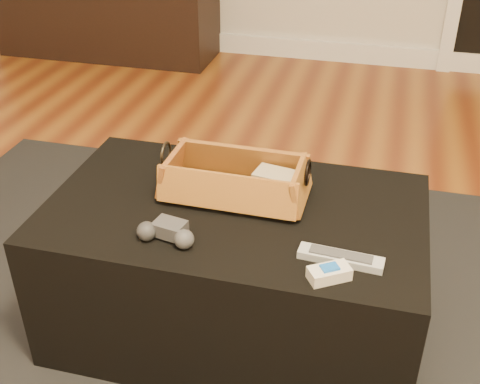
% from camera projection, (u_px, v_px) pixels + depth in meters
% --- Properties ---
extents(floor, '(5.00, 5.50, 0.01)m').
position_uv_depth(floor, '(147.00, 382.00, 1.64)').
color(floor, brown).
rests_on(floor, ground).
extents(baseboard, '(5.00, 0.04, 0.12)m').
position_uv_depth(baseboard, '(307.00, 49.00, 3.86)').
color(baseboard, white).
rests_on(baseboard, floor).
extents(media_cabinet, '(1.38, 0.45, 0.54)m').
position_uv_depth(media_cabinet, '(107.00, 12.00, 3.84)').
color(media_cabinet, black).
rests_on(media_cabinet, floor).
extents(area_rug, '(2.60, 2.00, 0.01)m').
position_uv_depth(area_rug, '(231.00, 336.00, 1.77)').
color(area_rug, black).
rests_on(area_rug, floor).
extents(ottoman, '(1.00, 0.60, 0.42)m').
position_uv_depth(ottoman, '(235.00, 269.00, 1.70)').
color(ottoman, black).
rests_on(ottoman, area_rug).
extents(tv_remote, '(0.21, 0.06, 0.02)m').
position_uv_depth(tv_remote, '(227.00, 190.00, 1.62)').
color(tv_remote, black).
rests_on(tv_remote, wicker_basket).
extents(cloth_bundle, '(0.12, 0.09, 0.06)m').
position_uv_depth(cloth_bundle, '(275.00, 182.00, 1.62)').
color(cloth_bundle, tan).
rests_on(cloth_bundle, wicker_basket).
extents(wicker_basket, '(0.40, 0.21, 0.14)m').
position_uv_depth(wicker_basket, '(235.00, 181.00, 1.61)').
color(wicker_basket, brown).
rests_on(wicker_basket, ottoman).
extents(game_controller, '(0.15, 0.09, 0.05)m').
position_uv_depth(game_controller, '(167.00, 233.00, 1.45)').
color(game_controller, '#323235').
rests_on(game_controller, ottoman).
extents(silver_remote, '(0.20, 0.06, 0.02)m').
position_uv_depth(silver_remote, '(341.00, 258.00, 1.39)').
color(silver_remote, silver).
rests_on(silver_remote, ottoman).
extents(cream_gadget, '(0.10, 0.09, 0.03)m').
position_uv_depth(cream_gadget, '(329.00, 273.00, 1.33)').
color(cream_gadget, beige).
rests_on(cream_gadget, ottoman).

